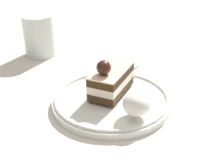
{
  "coord_description": "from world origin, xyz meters",
  "views": [
    {
      "loc": [
        0.07,
        0.52,
        0.33
      ],
      "look_at": [
        -0.01,
        0.0,
        0.05
      ],
      "focal_mm": 50.24,
      "sensor_mm": 36.0,
      "label": 1
    }
  ],
  "objects_px": {
    "dessert_plate": "(112,102)",
    "drink_glass_far": "(40,38)",
    "cake_slice": "(111,80)",
    "whipped_cream_dollop": "(136,104)",
    "fork": "(124,75)"
  },
  "relations": [
    {
      "from": "dessert_plate",
      "to": "fork",
      "type": "distance_m",
      "value": 0.1
    },
    {
      "from": "drink_glass_far",
      "to": "whipped_cream_dollop",
      "type": "bearing_deg",
      "value": 116.57
    },
    {
      "from": "fork",
      "to": "drink_glass_far",
      "type": "bearing_deg",
      "value": -46.65
    },
    {
      "from": "dessert_plate",
      "to": "cake_slice",
      "type": "bearing_deg",
      "value": -94.66
    },
    {
      "from": "whipped_cream_dollop",
      "to": "fork",
      "type": "bearing_deg",
      "value": -94.0
    },
    {
      "from": "cake_slice",
      "to": "drink_glass_far",
      "type": "height_order",
      "value": "drink_glass_far"
    },
    {
      "from": "cake_slice",
      "to": "fork",
      "type": "bearing_deg",
      "value": -121.8
    },
    {
      "from": "dessert_plate",
      "to": "drink_glass_far",
      "type": "bearing_deg",
      "value": -63.4
    },
    {
      "from": "whipped_cream_dollop",
      "to": "drink_glass_far",
      "type": "relative_size",
      "value": 0.46
    },
    {
      "from": "cake_slice",
      "to": "whipped_cream_dollop",
      "type": "xyz_separation_m",
      "value": [
        -0.03,
        0.09,
        -0.01
      ]
    },
    {
      "from": "cake_slice",
      "to": "drink_glass_far",
      "type": "distance_m",
      "value": 0.3
    },
    {
      "from": "fork",
      "to": "cake_slice",
      "type": "bearing_deg",
      "value": 58.2
    },
    {
      "from": "cake_slice",
      "to": "whipped_cream_dollop",
      "type": "height_order",
      "value": "cake_slice"
    },
    {
      "from": "fork",
      "to": "dessert_plate",
      "type": "bearing_deg",
      "value": 64.34
    },
    {
      "from": "dessert_plate",
      "to": "whipped_cream_dollop",
      "type": "bearing_deg",
      "value": 116.43
    }
  ]
}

